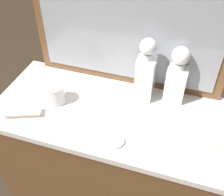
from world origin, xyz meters
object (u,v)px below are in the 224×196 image
crystal_decanter_far_left (176,79)px  porcelain_dish (114,141)px  crystal_tumbler_far_left (55,95)px  silver_brush_rear (23,113)px  crystal_decanter_rear (145,76)px  silver_brush_center (218,140)px

crystal_decanter_far_left → porcelain_dish: crystal_decanter_far_left is taller
crystal_tumbler_far_left → porcelain_dish: (0.33, -0.15, -0.04)m
silver_brush_rear → porcelain_dish: (0.43, -0.02, -0.01)m
porcelain_dish → silver_brush_rear: bearing=177.0°
crystal_decanter_far_left → crystal_decanter_rear: bearing=-165.4°
crystal_tumbler_far_left → porcelain_dish: bearing=-23.7°
crystal_tumbler_far_left → silver_brush_rear: 0.16m
silver_brush_rear → porcelain_dish: size_ratio=2.03×
crystal_decanter_far_left → porcelain_dish: (-0.18, -0.34, -0.10)m
silver_brush_center → crystal_decanter_rear: bearing=153.0°
silver_brush_center → silver_brush_rear: size_ratio=0.88×
porcelain_dish → crystal_decanter_far_left: bearing=61.7°
silver_brush_center → porcelain_dish: silver_brush_center is taller
crystal_decanter_far_left → silver_brush_rear: bearing=-152.5°
crystal_decanter_rear → crystal_decanter_far_left: (0.13, 0.04, -0.02)m
crystal_decanter_rear → crystal_tumbler_far_left: 0.42m
silver_brush_center → porcelain_dish: 0.41m
crystal_tumbler_far_left → porcelain_dish: size_ratio=1.16×
silver_brush_rear → porcelain_dish: silver_brush_rear is taller
crystal_decanter_far_left → porcelain_dish: size_ratio=3.42×
crystal_decanter_rear → crystal_tumbler_far_left: size_ratio=3.33×
crystal_tumbler_far_left → porcelain_dish: 0.36m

